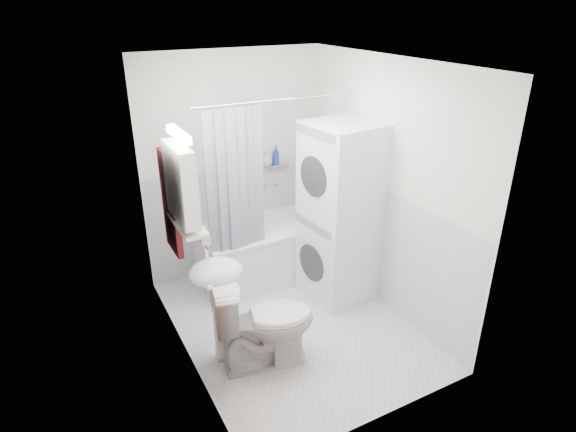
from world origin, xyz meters
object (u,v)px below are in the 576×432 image
bathtub (273,246)px  washer_dryer (341,214)px  toilet (264,322)px  sink (218,288)px

bathtub → washer_dryer: 0.97m
washer_dryer → toilet: bearing=-157.4°
bathtub → sink: (-1.01, -1.05, 0.36)m
toilet → washer_dryer: bearing=-49.4°
bathtub → washer_dryer: (0.42, -0.67, 0.57)m
washer_dryer → bathtub: bearing=116.5°
sink → toilet: size_ratio=1.25×
bathtub → toilet: (-0.71, -1.27, 0.07)m
bathtub → sink: bearing=-133.9°
bathtub → sink: size_ratio=1.55×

